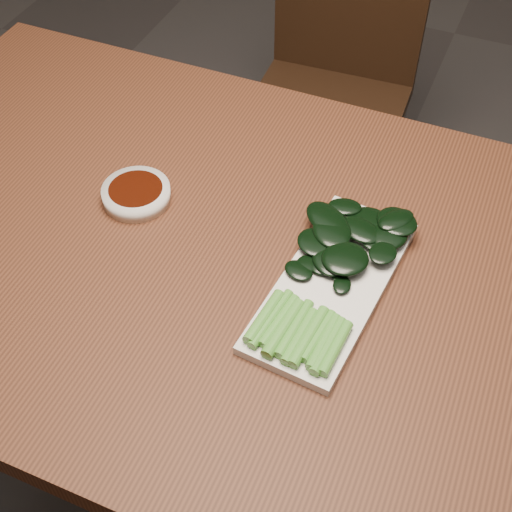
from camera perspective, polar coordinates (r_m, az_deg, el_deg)
The scene contains 6 objects.
ground at distance 1.66m, azimuth 0.17°, elevation -17.58°, with size 6.00×6.00×0.00m, color #333030.
table at distance 1.08m, azimuth 0.25°, elevation -2.75°, with size 1.40×0.80×0.75m.
chair_far at distance 1.83m, azimuth 6.25°, elevation 13.86°, with size 0.39×0.39×0.89m.
sauce_bowl at distance 1.11m, azimuth -9.55°, elevation 4.93°, with size 0.11×0.11×0.02m.
serving_plate at distance 0.99m, azimuth 6.08°, elevation -2.34°, with size 0.16×0.33×0.01m.
gai_lan at distance 0.99m, azimuth 6.51°, elevation -0.64°, with size 0.18×0.32×0.03m.
Camera 1 is at (0.26, -0.62, 1.52)m, focal length 50.00 mm.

